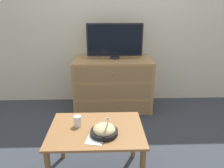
# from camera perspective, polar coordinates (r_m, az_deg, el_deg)

# --- Properties ---
(ground_plane) EXTENTS (12.00, 12.00, 0.00)m
(ground_plane) POSITION_cam_1_polar(r_m,az_deg,el_deg) (3.66, 2.04, -3.87)
(ground_plane) COLOR #383D47
(wall_back) EXTENTS (12.00, 0.05, 2.60)m
(wall_back) POSITION_cam_1_polar(r_m,az_deg,el_deg) (3.39, 2.28, 16.94)
(wall_back) COLOR silver
(wall_back) RESTS_ON ground_plane
(dresser) EXTENTS (1.11, 0.59, 0.75)m
(dresser) POSITION_cam_1_polar(r_m,az_deg,el_deg) (3.22, 0.17, -0.03)
(dresser) COLOR tan
(dresser) RESTS_ON ground_plane
(tv) EXTENTS (0.79, 0.13, 0.49)m
(tv) POSITION_cam_1_polar(r_m,az_deg,el_deg) (3.12, 0.72, 11.27)
(tv) COLOR #232328
(tv) RESTS_ON dresser
(coffee_table) EXTENTS (0.79, 0.59, 0.49)m
(coffee_table) POSITION_cam_1_polar(r_m,az_deg,el_deg) (1.92, -4.08, -13.53)
(coffee_table) COLOR #9E6B3D
(coffee_table) RESTS_ON ground_plane
(takeout_bowl) EXTENTS (0.22, 0.22, 0.18)m
(takeout_bowl) POSITION_cam_1_polar(r_m,az_deg,el_deg) (1.78, -2.05, -12.08)
(takeout_bowl) COLOR black
(takeout_bowl) RESTS_ON coffee_table
(drink_cup) EXTENTS (0.07, 0.07, 0.09)m
(drink_cup) POSITION_cam_1_polar(r_m,az_deg,el_deg) (1.91, -8.97, -9.71)
(drink_cup) COLOR white
(drink_cup) RESTS_ON coffee_table
(napkin) EXTENTS (0.16, 0.16, 0.00)m
(napkin) POSITION_cam_1_polar(r_m,az_deg,el_deg) (1.73, -4.45, -14.36)
(napkin) COLOR white
(napkin) RESTS_ON coffee_table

